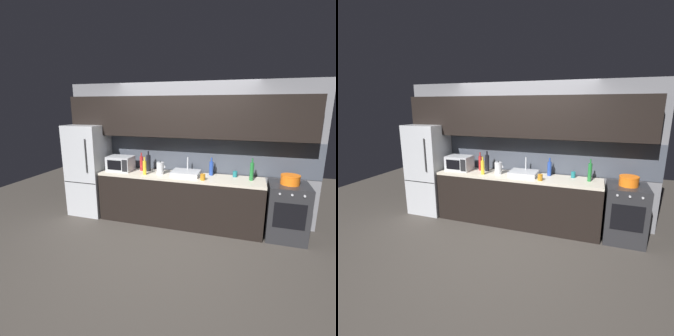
# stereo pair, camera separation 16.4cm
# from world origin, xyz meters

# --- Properties ---
(ground_plane) EXTENTS (10.00, 10.00, 0.00)m
(ground_plane) POSITION_xyz_m (0.00, 0.00, 0.00)
(ground_plane) COLOR #3D3833
(back_wall) EXTENTS (4.62, 0.44, 2.50)m
(back_wall) POSITION_xyz_m (0.00, 1.20, 1.55)
(back_wall) COLOR slate
(back_wall) RESTS_ON ground
(counter_run) EXTENTS (2.88, 0.60, 0.90)m
(counter_run) POSITION_xyz_m (0.00, 0.90, 0.45)
(counter_run) COLOR black
(counter_run) RESTS_ON ground
(refrigerator) EXTENTS (0.68, 0.69, 1.74)m
(refrigerator) POSITION_xyz_m (-1.82, 0.90, 0.87)
(refrigerator) COLOR #ADAFB5
(refrigerator) RESTS_ON ground
(oven_range) EXTENTS (0.60, 0.62, 0.90)m
(oven_range) POSITION_xyz_m (1.78, 0.90, 0.45)
(oven_range) COLOR #232326
(oven_range) RESTS_ON ground
(microwave) EXTENTS (0.46, 0.35, 0.27)m
(microwave) POSITION_xyz_m (-1.14, 0.92, 1.04)
(microwave) COLOR #A8AAAF
(microwave) RESTS_ON counter_run
(sink_basin) EXTENTS (0.48, 0.38, 0.30)m
(sink_basin) POSITION_xyz_m (0.12, 0.93, 0.94)
(sink_basin) COLOR #ADAFB5
(sink_basin) RESTS_ON counter_run
(kettle) EXTENTS (0.17, 0.13, 0.24)m
(kettle) POSITION_xyz_m (-0.34, 0.89, 1.01)
(kettle) COLOR #B7BABF
(kettle) RESTS_ON counter_run
(wine_bottle_yellow) EXTENTS (0.06, 0.06, 0.32)m
(wine_bottle_yellow) POSITION_xyz_m (-0.59, 0.77, 1.03)
(wine_bottle_yellow) COLOR gold
(wine_bottle_yellow) RESTS_ON counter_run
(wine_bottle_blue) EXTENTS (0.07, 0.07, 0.31)m
(wine_bottle_blue) POSITION_xyz_m (0.54, 1.08, 1.03)
(wine_bottle_blue) COLOR #234299
(wine_bottle_blue) RESTS_ON counter_run
(wine_bottle_dark) EXTENTS (0.08, 0.08, 0.37)m
(wine_bottle_dark) POSITION_xyz_m (-0.62, 1.02, 1.06)
(wine_bottle_dark) COLOR black
(wine_bottle_dark) RESTS_ON counter_run
(wine_bottle_green) EXTENTS (0.06, 0.06, 0.36)m
(wine_bottle_green) POSITION_xyz_m (1.21, 0.95, 1.05)
(wine_bottle_green) COLOR #1E6B2D
(wine_bottle_green) RESTS_ON counter_run
(wine_bottle_red) EXTENTS (0.06, 0.06, 0.34)m
(wine_bottle_red) POSITION_xyz_m (-0.76, 1.02, 1.04)
(wine_bottle_red) COLOR #A82323
(wine_bottle_red) RESTS_ON counter_run
(mug_clear) EXTENTS (0.08, 0.08, 0.09)m
(mug_clear) POSITION_xyz_m (-0.43, 1.09, 0.94)
(mug_clear) COLOR silver
(mug_clear) RESTS_ON counter_run
(mug_amber) EXTENTS (0.08, 0.08, 0.10)m
(mug_amber) POSITION_xyz_m (0.45, 0.73, 0.95)
(mug_amber) COLOR #B27019
(mug_amber) RESTS_ON counter_run
(mug_teal) EXTENTS (0.07, 0.07, 0.10)m
(mug_teal) POSITION_xyz_m (0.94, 1.08, 0.95)
(mug_teal) COLOR #19666B
(mug_teal) RESTS_ON counter_run
(cooking_pot) EXTENTS (0.28, 0.28, 0.15)m
(cooking_pot) POSITION_xyz_m (1.78, 0.90, 0.98)
(cooking_pot) COLOR orange
(cooking_pot) RESTS_ON oven_range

